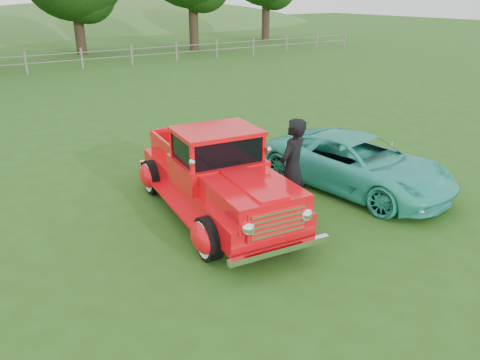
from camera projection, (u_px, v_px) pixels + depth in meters
ground at (276, 240)px, 8.43m from camera, size 140.00×140.00×0.00m
fence_line at (26, 63)px, 25.18m from camera, size 48.00×0.12×1.20m
red_pickup at (216, 177)px, 9.16m from camera, size 2.65×5.15×1.78m
teal_sedan at (358, 163)px, 10.45m from camera, size 2.62×4.60×1.21m
man at (292, 168)px, 9.06m from camera, size 0.85×0.71×1.98m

